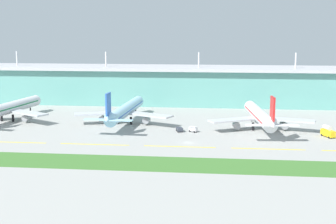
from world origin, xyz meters
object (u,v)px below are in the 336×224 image
pushback_tug (180,129)px  airliner_nearest (8,108)px  fuel_truck (328,132)px  baggage_cart (193,129)px  airliner_far_middle (260,116)px  airliner_near_middle (125,110)px

pushback_tug → airliner_nearest: bearing=169.8°
pushback_tug → fuel_truck: 63.79m
airliner_nearest → baggage_cart: (93.09, -15.98, -5.18)m
airliner_far_middle → pushback_tug: airliner_far_middle is taller
airliner_near_middle → fuel_truck: bearing=-11.7°
airliner_near_middle → airliner_far_middle: same height
pushback_tug → airliner_near_middle: bearing=151.2°
airliner_far_middle → baggage_cart: bearing=-164.6°
airliner_near_middle → fuel_truck: (91.40, -18.85, -4.19)m
airliner_near_middle → fuel_truck: size_ratio=8.79×
airliner_nearest → baggage_cart: airliner_nearest is taller
baggage_cart → pushback_tug: 6.16m
airliner_nearest → fuel_truck: 151.90m
pushback_tug → fuel_truck: (63.67, -3.58, 1.16)m
fuel_truck → baggage_cart: bearing=176.8°
airliner_nearest → airliner_far_middle: size_ratio=1.01×
baggage_cart → fuel_truck: 57.63m
airliner_far_middle → fuel_truck: bearing=-22.4°
airliner_near_middle → baggage_cart: 37.67m
airliner_near_middle → pushback_tug: 32.10m
fuel_truck → pushback_tug: bearing=176.8°
airliner_nearest → airliner_near_middle: (59.22, -0.33, 0.01)m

